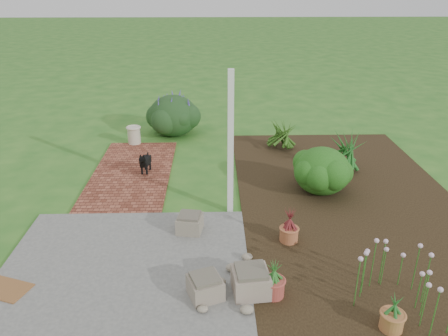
{
  "coord_description": "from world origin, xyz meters",
  "views": [
    {
      "loc": [
        0.02,
        -6.65,
        3.81
      ],
      "look_at": [
        0.2,
        0.4,
        0.7
      ],
      "focal_mm": 35.0,
      "sensor_mm": 36.0,
      "label": 1
    }
  ],
  "objects_px": {
    "cream_ceramic_urn": "(134,135)",
    "evergreen_shrub": "(322,170)",
    "stone_trough_near": "(251,282)",
    "black_dog": "(145,161)"
  },
  "relations": [
    {
      "from": "cream_ceramic_urn",
      "to": "evergreen_shrub",
      "type": "xyz_separation_m",
      "value": [
        3.97,
        -2.7,
        0.23
      ]
    },
    {
      "from": "stone_trough_near",
      "to": "black_dog",
      "type": "bearing_deg",
      "value": 116.32
    },
    {
      "from": "black_dog",
      "to": "evergreen_shrub",
      "type": "bearing_deg",
      "value": -5.77
    },
    {
      "from": "stone_trough_near",
      "to": "evergreen_shrub",
      "type": "relative_size",
      "value": 0.44
    },
    {
      "from": "stone_trough_near",
      "to": "black_dog",
      "type": "distance_m",
      "value": 4.25
    },
    {
      "from": "black_dog",
      "to": "cream_ceramic_urn",
      "type": "xyz_separation_m",
      "value": [
        -0.52,
        1.78,
        -0.05
      ]
    },
    {
      "from": "cream_ceramic_urn",
      "to": "evergreen_shrub",
      "type": "relative_size",
      "value": 0.39
    },
    {
      "from": "stone_trough_near",
      "to": "evergreen_shrub",
      "type": "distance_m",
      "value": 3.31
    },
    {
      "from": "black_dog",
      "to": "evergreen_shrub",
      "type": "distance_m",
      "value": 3.58
    },
    {
      "from": "stone_trough_near",
      "to": "evergreen_shrub",
      "type": "bearing_deg",
      "value": 61.45
    }
  ]
}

